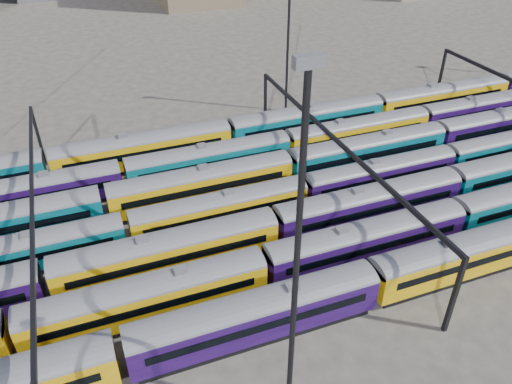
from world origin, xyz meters
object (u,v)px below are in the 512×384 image
object	(u,v)px
rake_2	(44,278)
mast_2	(297,262)
rake_1	(367,238)
rake_0	(472,250)

from	to	relation	value
rake_2	mast_2	size ratio (longest dim) A/B	4.96
mast_2	rake_2	bearing A→B (deg)	131.83
rake_2	mast_2	bearing A→B (deg)	-48.17
rake_1	mast_2	xyz separation A→B (m)	(-13.35, -12.00, 11.29)
rake_0	mast_2	distance (m)	25.18
rake_1	mast_2	bearing A→B (deg)	-138.06
rake_0	rake_1	size ratio (longest dim) A/B	0.73
rake_1	rake_2	world-z (taller)	rake_2
rake_1	rake_2	distance (m)	29.00
rake_1	mast_2	size ratio (longest dim) A/B	5.66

